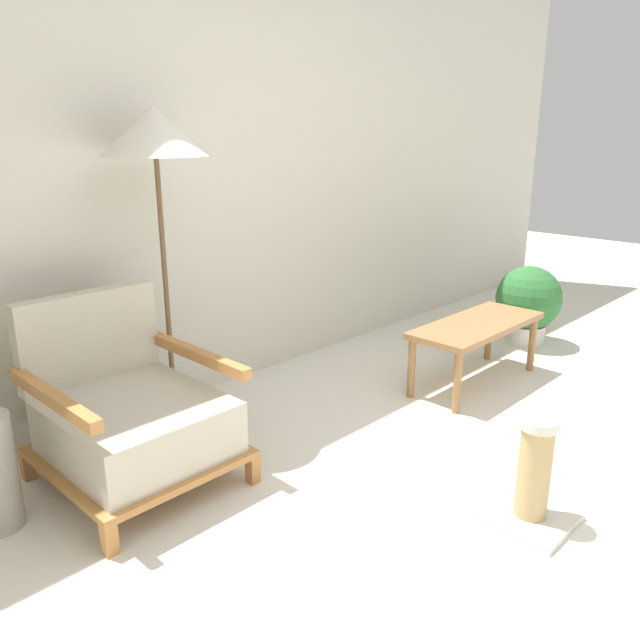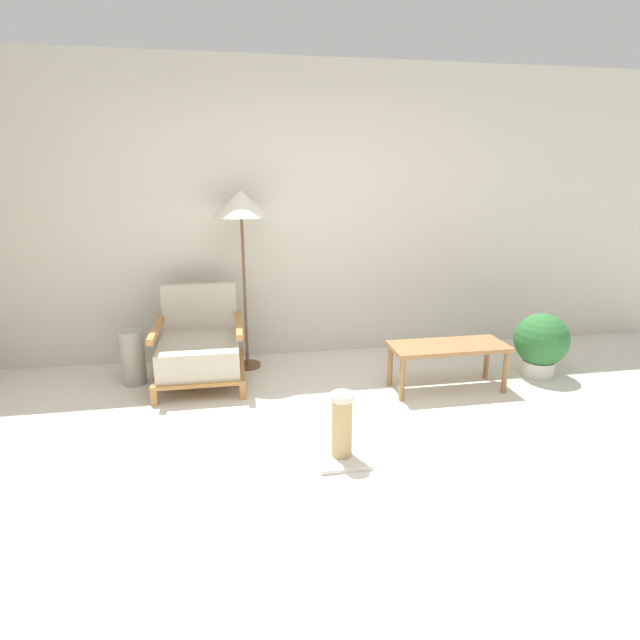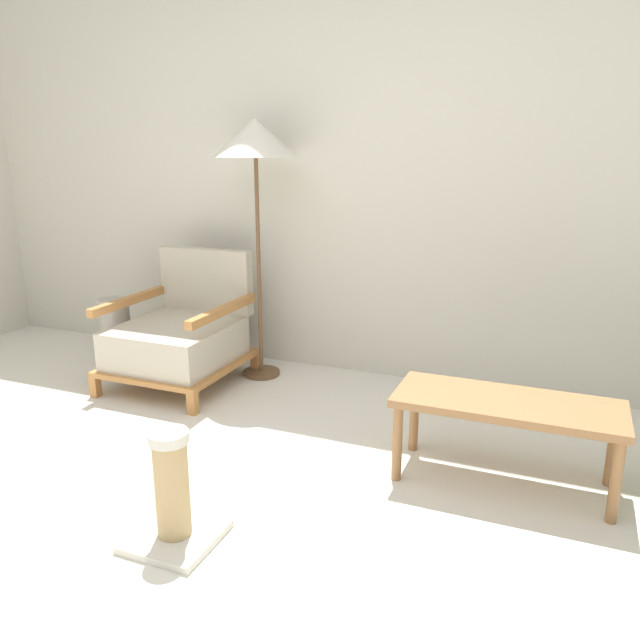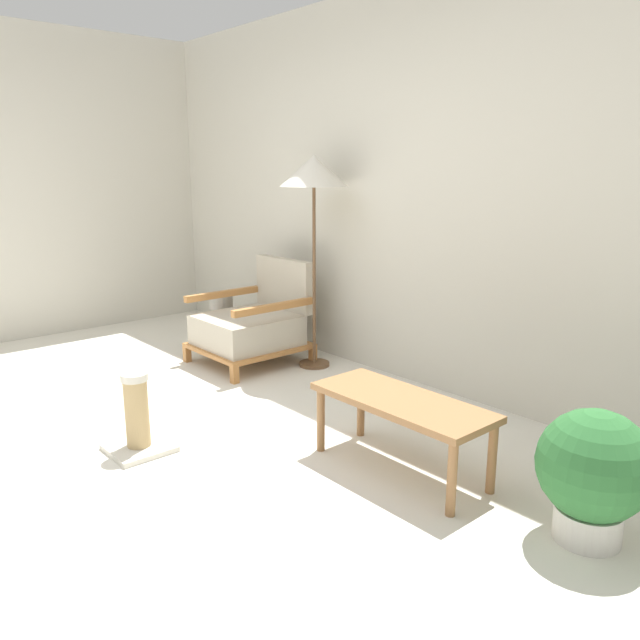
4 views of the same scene
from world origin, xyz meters
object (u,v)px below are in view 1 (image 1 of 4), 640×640
(armchair, at_px, (130,415))
(coffee_table, at_px, (477,330))
(floor_lamp, at_px, (155,141))
(potted_plant, at_px, (528,302))
(scratching_post, at_px, (533,482))

(armchair, bearing_deg, coffee_table, -14.20)
(floor_lamp, distance_m, potted_plant, 2.84)
(coffee_table, bearing_deg, potted_plant, 7.84)
(armchair, relative_size, potted_plant, 1.41)
(armchair, height_order, scratching_post, armchair)
(floor_lamp, distance_m, scratching_post, 2.18)
(potted_plant, xyz_separation_m, scratching_post, (-2.00, -1.03, -0.14))
(floor_lamp, bearing_deg, scratching_post, -73.06)
(floor_lamp, bearing_deg, armchair, -143.93)
(armchair, relative_size, scratching_post, 1.79)
(armchair, distance_m, potted_plant, 2.95)
(coffee_table, relative_size, scratching_post, 2.15)
(coffee_table, xyz_separation_m, potted_plant, (0.92, 0.13, -0.03))
(coffee_table, height_order, potted_plant, potted_plant)
(scratching_post, bearing_deg, armchair, 123.12)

